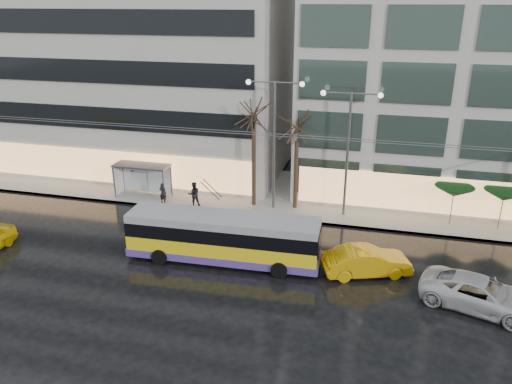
% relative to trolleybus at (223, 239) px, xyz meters
% --- Properties ---
extents(ground, '(140.00, 140.00, 0.00)m').
position_rel_trolleybus_xyz_m(ground, '(-0.85, -2.68, -1.38)').
color(ground, black).
rests_on(ground, ground).
extents(sidewalk, '(80.00, 10.00, 0.15)m').
position_rel_trolleybus_xyz_m(sidewalk, '(1.15, 11.32, -1.31)').
color(sidewalk, gray).
rests_on(sidewalk, ground).
extents(kerb, '(80.00, 0.10, 0.15)m').
position_rel_trolleybus_xyz_m(kerb, '(1.15, 6.37, -1.31)').
color(kerb, slate).
rests_on(kerb, ground).
extents(building_left, '(34.00, 14.00, 22.00)m').
position_rel_trolleybus_xyz_m(building_left, '(-16.85, 16.32, 9.77)').
color(building_left, '#ACAAA5').
rests_on(building_left, sidewalk).
extents(trolleybus, '(11.08, 4.41, 5.10)m').
position_rel_trolleybus_xyz_m(trolleybus, '(0.00, 0.00, 0.00)').
color(trolleybus, yellow).
rests_on(trolleybus, ground).
extents(catenary, '(42.24, 5.12, 7.00)m').
position_rel_trolleybus_xyz_m(catenary, '(0.15, 5.26, 2.87)').
color(catenary, '#595B60').
rests_on(catenary, ground).
extents(bus_shelter, '(4.20, 1.60, 2.51)m').
position_rel_trolleybus_xyz_m(bus_shelter, '(-9.23, 8.01, 0.58)').
color(bus_shelter, '#595B60').
rests_on(bus_shelter, sidewalk).
extents(street_lamp_near, '(3.96, 0.36, 9.03)m').
position_rel_trolleybus_xyz_m(street_lamp_near, '(1.15, 8.12, 4.61)').
color(street_lamp_near, '#595B60').
rests_on(street_lamp_near, sidewalk).
extents(street_lamp_far, '(3.96, 0.36, 8.53)m').
position_rel_trolleybus_xyz_m(street_lamp_far, '(6.15, 8.12, 4.33)').
color(street_lamp_far, '#595B60').
rests_on(street_lamp_far, sidewalk).
extents(tree_a, '(3.20, 3.20, 8.40)m').
position_rel_trolleybus_xyz_m(tree_a, '(-0.35, 8.32, 5.71)').
color(tree_a, black).
rests_on(tree_a, sidewalk).
extents(tree_b, '(3.20, 3.20, 7.70)m').
position_rel_trolleybus_xyz_m(tree_b, '(2.65, 8.52, 5.02)').
color(tree_b, black).
rests_on(tree_b, sidewalk).
extents(parasol_a, '(2.50, 2.50, 2.65)m').
position_rel_trolleybus_xyz_m(parasol_a, '(13.15, 8.32, 1.07)').
color(parasol_a, '#595B60').
rests_on(parasol_a, sidewalk).
extents(parasol_b, '(2.50, 2.50, 2.65)m').
position_rel_trolleybus_xyz_m(parasol_b, '(16.15, 8.32, 1.07)').
color(parasol_b, '#595B60').
rests_on(parasol_b, sidewalk).
extents(taxi_b, '(5.06, 3.25, 1.57)m').
position_rel_trolleybus_xyz_m(taxi_b, '(8.06, 0.53, -0.59)').
color(taxi_b, '#DCA00B').
rests_on(taxi_b, ground).
extents(sedan_silver, '(6.15, 4.18, 1.56)m').
position_rel_trolleybus_xyz_m(sedan_silver, '(13.56, -1.37, -0.60)').
color(sedan_silver, '#BBBABF').
rests_on(sedan_silver, ground).
extents(pedestrian_a, '(1.07, 1.09, 2.19)m').
position_rel_trolleybus_xyz_m(pedestrian_a, '(-6.82, 6.87, 0.24)').
color(pedestrian_a, black).
rests_on(pedestrian_a, sidewalk).
extents(pedestrian_b, '(1.11, 1.03, 1.83)m').
position_rel_trolleybus_xyz_m(pedestrian_b, '(-4.46, 6.98, -0.32)').
color(pedestrian_b, black).
rests_on(pedestrian_b, sidewalk).
extents(pedestrian_c, '(1.26, 0.82, 2.11)m').
position_rel_trolleybus_xyz_m(pedestrian_c, '(-10.04, 8.78, -0.09)').
color(pedestrian_c, black).
rests_on(pedestrian_c, sidewalk).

